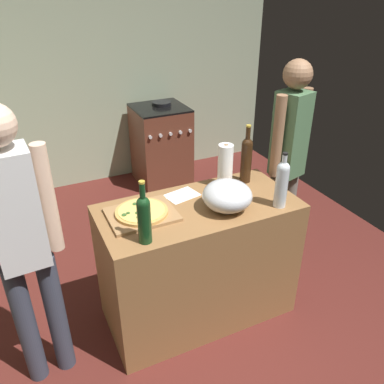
{
  "coord_description": "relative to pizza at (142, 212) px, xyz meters",
  "views": [
    {
      "loc": [
        -0.87,
        -1.18,
        2.14
      ],
      "look_at": [
        0.08,
        0.83,
        0.93
      ],
      "focal_mm": 37.15,
      "sensor_mm": 36.0,
      "label": 1
    }
  ],
  "objects": [
    {
      "name": "ground_plane",
      "position": [
        0.28,
        0.8,
        -0.92
      ],
      "size": [
        4.24,
        3.75,
        0.02
      ],
      "primitive_type": "cube",
      "color": "#511E19"
    },
    {
      "name": "kitchen_wall_rear",
      "position": [
        0.28,
        2.43,
        0.39
      ],
      "size": [
        4.24,
        0.1,
        2.6
      ],
      "primitive_type": "cube",
      "color": "#99A889",
      "rests_on": "ground_plane"
    },
    {
      "name": "counter",
      "position": [
        0.36,
        -0.04,
        -0.47
      ],
      "size": [
        1.26,
        0.61,
        0.88
      ],
      "primitive_type": "cube",
      "color": "olive",
      "rests_on": "ground_plane"
    },
    {
      "name": "cutting_board",
      "position": [
        0.0,
        -0.0,
        -0.02
      ],
      "size": [
        0.4,
        0.32,
        0.02
      ],
      "primitive_type": "cube",
      "color": "#9E7247",
      "rests_on": "counter"
    },
    {
      "name": "pizza",
      "position": [
        0.0,
        0.0,
        0.0
      ],
      "size": [
        0.32,
        0.32,
        0.03
      ],
      "color": "tan",
      "rests_on": "cutting_board"
    },
    {
      "name": "mixing_bowl",
      "position": [
        0.5,
        -0.15,
        0.06
      ],
      "size": [
        0.3,
        0.3,
        0.19
      ],
      "color": "#B2B2B7",
      "rests_on": "counter"
    },
    {
      "name": "paper_towel_roll",
      "position": [
        0.64,
        0.13,
        0.12
      ],
      "size": [
        0.1,
        0.1,
        0.3
      ],
      "color": "white",
      "rests_on": "counter"
    },
    {
      "name": "wine_bottle_clear",
      "position": [
        -0.07,
        -0.25,
        0.13
      ],
      "size": [
        0.07,
        0.07,
        0.37
      ],
      "color": "#143819",
      "rests_on": "counter"
    },
    {
      "name": "wine_bottle_dark",
      "position": [
        0.8,
        0.13,
        0.15
      ],
      "size": [
        0.07,
        0.07,
        0.41
      ],
      "color": "#331E0F",
      "rests_on": "counter"
    },
    {
      "name": "wine_bottle_green",
      "position": [
        0.82,
        -0.25,
        0.13
      ],
      "size": [
        0.08,
        0.08,
        0.36
      ],
      "color": "silver",
      "rests_on": "counter"
    },
    {
      "name": "recipe_sheet",
      "position": [
        0.32,
        0.13,
        -0.03
      ],
      "size": [
        0.24,
        0.19,
        0.0
      ],
      "primitive_type": "cube",
      "rotation": [
        0.0,
        0.0,
        0.21
      ],
      "color": "white",
      "rests_on": "counter"
    },
    {
      "name": "stove",
      "position": [
        0.9,
        2.03,
        -0.46
      ],
      "size": [
        0.57,
        0.6,
        0.93
      ],
      "color": "brown",
      "rests_on": "ground_plane"
    },
    {
      "name": "person_in_stripes",
      "position": [
        -0.67,
        -0.1,
        0.06
      ],
      "size": [
        0.4,
        0.21,
        1.68
      ],
      "color": "#383D4C",
      "rests_on": "ground_plane"
    },
    {
      "name": "person_in_red",
      "position": [
        1.21,
        0.19,
        0.04
      ],
      "size": [
        0.35,
        0.25,
        1.67
      ],
      "color": "slate",
      "rests_on": "ground_plane"
    }
  ]
}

